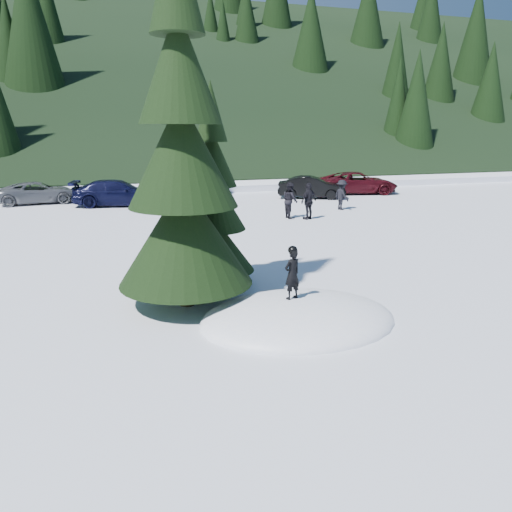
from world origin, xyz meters
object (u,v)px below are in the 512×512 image
object	(u,v)px
adult_2	(342,195)
car_4	(199,183)
spruce_short	(213,209)
car_2	(39,193)
car_6	(358,183)
car_5	(312,187)
adult_0	(290,200)
spruce_tall	(182,167)
child_skier	(292,274)
adult_1	(309,201)
car_3	(118,193)

from	to	relation	value
adult_2	car_4	distance (m)	10.47
spruce_short	car_2	xyz separation A→B (m)	(-6.15, 17.59, -1.50)
car_6	car_5	bearing A→B (deg)	119.06
adult_0	spruce_tall	bearing A→B (deg)	145.68
adult_0	adult_2	bearing A→B (deg)	-68.36
adult_0	child_skier	bearing A→B (deg)	157.55
child_skier	adult_0	bearing A→B (deg)	-131.91
spruce_short	adult_1	size ratio (longest dim) A/B	3.14
adult_2	car_2	xyz separation A→B (m)	(-15.30, 7.13, -0.17)
car_4	car_2	bearing A→B (deg)	114.51
adult_1	adult_2	world-z (taller)	adult_1
car_3	adult_1	bearing A→B (deg)	-119.77
adult_2	car_2	bearing A→B (deg)	55.54
car_5	car_6	distance (m)	3.89
car_3	child_skier	bearing A→B (deg)	-160.74
adult_0	adult_1	world-z (taller)	adult_1
child_skier	car_4	size ratio (longest dim) A/B	0.29
spruce_short	car_2	size ratio (longest dim) A/B	1.23
spruce_short	car_6	world-z (taller)	spruce_short
spruce_tall	car_4	distance (m)	21.21
car_4	car_6	distance (m)	10.27
adult_2	car_3	world-z (taller)	adult_2
car_5	car_6	xyz separation A→B (m)	(3.73, 1.11, 0.03)
child_skier	adult_0	world-z (taller)	adult_0
car_3	car_6	distance (m)	15.05
car_5	car_6	size ratio (longest dim) A/B	0.81
car_2	car_5	bearing A→B (deg)	-105.99
car_3	car_5	xyz separation A→B (m)	(11.31, -0.44, -0.04)
child_skier	car_3	world-z (taller)	child_skier
spruce_tall	adult_0	size ratio (longest dim) A/B	5.11
car_3	car_5	size ratio (longest dim) A/B	1.20
adult_1	car_6	xyz separation A→B (m)	(6.71, 7.59, -0.16)
car_2	car_3	distance (m)	4.80
car_4	car_6	xyz separation A→B (m)	(9.77, -3.17, 0.01)
adult_2	adult_0	bearing A→B (deg)	103.63
adult_0	car_4	bearing A→B (deg)	11.57
car_3	car_6	size ratio (longest dim) A/B	0.97
child_skier	car_6	size ratio (longest dim) A/B	0.23
spruce_tall	child_skier	size ratio (longest dim) A/B	7.51
child_skier	car_5	bearing A→B (deg)	-135.73
spruce_tall	car_5	xyz separation A→B (m)	(10.39, 16.30, -2.65)
child_skier	car_2	bearing A→B (deg)	-91.55
adult_0	car_6	distance (m)	10.21
car_6	car_4	bearing A→B (deg)	84.46
car_6	spruce_tall	bearing A→B (deg)	153.40
spruce_tall	car_4	bearing A→B (deg)	78.06
spruce_tall	car_5	distance (m)	19.51
adult_2	car_4	bearing A→B (deg)	24.11
adult_1	car_5	bearing A→B (deg)	-142.41
car_2	car_6	size ratio (longest dim) A/B	0.87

